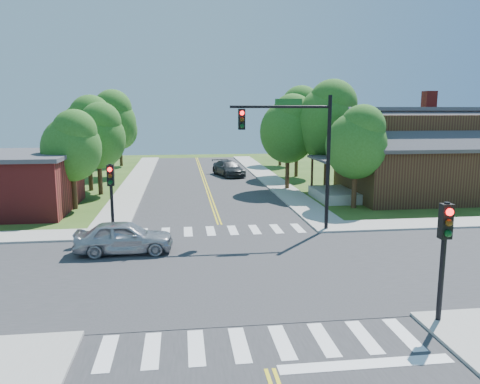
{
  "coord_description": "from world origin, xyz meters",
  "views": [
    {
      "loc": [
        -2.1,
        -18.12,
        6.47
      ],
      "look_at": [
        0.94,
        5.8,
        2.2
      ],
      "focal_mm": 35.0,
      "sensor_mm": 36.0,
      "label": 1
    }
  ],
  "objects": [
    {
      "name": "ground",
      "position": [
        0.0,
        0.0,
        0.0
      ],
      "size": [
        100.0,
        100.0,
        0.0
      ],
      "primitive_type": "plane",
      "color": "#2D4E18",
      "rests_on": "ground"
    },
    {
      "name": "road_ns",
      "position": [
        0.0,
        0.0,
        0.02
      ],
      "size": [
        10.0,
        90.0,
        0.04
      ],
      "primitive_type": "cube",
      "color": "#2D2D30",
      "rests_on": "ground"
    },
    {
      "name": "road_ew",
      "position": [
        0.0,
        0.0,
        0.03
      ],
      "size": [
        90.0,
        10.0,
        0.04
      ],
      "primitive_type": "cube",
      "color": "#2D2D30",
      "rests_on": "ground"
    },
    {
      "name": "intersection_patch",
      "position": [
        0.0,
        0.0,
        0.0
      ],
      "size": [
        10.2,
        10.2,
        0.06
      ],
      "primitive_type": "cube",
      "color": "#2D2D30",
      "rests_on": "ground"
    },
    {
      "name": "sidewalk_ne",
      "position": [
        15.82,
        15.82,
        0.07
      ],
      "size": [
        40.0,
        40.0,
        0.14
      ],
      "color": "#9E9B93",
      "rests_on": "ground"
    },
    {
      "name": "crosswalk_north",
      "position": [
        0.0,
        6.2,
        0.05
      ],
      "size": [
        8.85,
        2.0,
        0.01
      ],
      "color": "white",
      "rests_on": "ground"
    },
    {
      "name": "crosswalk_south",
      "position": [
        0.0,
        -6.2,
        0.05
      ],
      "size": [
        8.85,
        2.0,
        0.01
      ],
      "color": "white",
      "rests_on": "ground"
    },
    {
      "name": "centerline",
      "position": [
        0.0,
        0.0,
        0.05
      ],
      "size": [
        0.3,
        90.0,
        0.01
      ],
      "color": "yellow",
      "rests_on": "ground"
    },
    {
      "name": "stop_bar",
      "position": [
        2.5,
        -7.6,
        0.0
      ],
      "size": [
        4.6,
        0.45,
        0.09
      ],
      "primitive_type": "cube",
      "color": "white",
      "rests_on": "ground"
    },
    {
      "name": "signal_mast_ne",
      "position": [
        3.91,
        5.59,
        4.85
      ],
      "size": [
        5.3,
        0.42,
        7.2
      ],
      "color": "black",
      "rests_on": "ground"
    },
    {
      "name": "signal_pole_se",
      "position": [
        5.6,
        -5.62,
        2.66
      ],
      "size": [
        0.34,
        0.42,
        3.8
      ],
      "color": "black",
      "rests_on": "ground"
    },
    {
      "name": "signal_pole_nw",
      "position": [
        -5.6,
        5.58,
        2.66
      ],
      "size": [
        0.34,
        0.42,
        3.8
      ],
      "color": "black",
      "rests_on": "ground"
    },
    {
      "name": "house_ne",
      "position": [
        15.11,
        14.23,
        3.33
      ],
      "size": [
        13.05,
        8.8,
        7.11
      ],
      "color": "black",
      "rests_on": "ground"
    },
    {
      "name": "tree_e_a",
      "position": [
        9.36,
        11.18,
        4.46
      ],
      "size": [
        4.01,
        3.81,
        6.81
      ],
      "color": "#382314",
      "rests_on": "ground"
    },
    {
      "name": "tree_e_b",
      "position": [
        9.42,
        17.56,
        5.76
      ],
      "size": [
        5.17,
        4.91,
        8.79
      ],
      "color": "#382314",
      "rests_on": "ground"
    },
    {
      "name": "tree_e_c",
      "position": [
        9.13,
        26.03,
        5.71
      ],
      "size": [
        5.13,
        4.87,
        8.72
      ],
      "color": "#382314",
      "rests_on": "ground"
    },
    {
      "name": "tree_e_d",
      "position": [
        9.47,
        35.18,
        4.59
      ],
      "size": [
        4.12,
        3.92,
        7.01
      ],
      "color": "#382314",
      "rests_on": "ground"
    },
    {
      "name": "tree_w_a",
      "position": [
        -9.01,
        13.14,
        4.25
      ],
      "size": [
        3.82,
        3.63,
        6.5
      ],
      "color": "#382314",
      "rests_on": "ground"
    },
    {
      "name": "tree_w_b",
      "position": [
        -9.28,
        20.35,
        4.98
      ],
      "size": [
        4.48,
        4.25,
        7.61
      ],
      "color": "#382314",
      "rests_on": "ground"
    },
    {
      "name": "tree_w_c",
      "position": [
        -8.65,
        28.32,
        5.47
      ],
      "size": [
        4.91,
        4.67,
        8.35
      ],
      "color": "#382314",
      "rests_on": "ground"
    },
    {
      "name": "tree_w_d",
      "position": [
        -8.88,
        37.11,
        4.42
      ],
      "size": [
        3.97,
        3.77,
        6.75
      ],
      "color": "#382314",
      "rests_on": "ground"
    },
    {
      "name": "tree_house",
      "position": [
        6.54,
        18.66,
        5.05
      ],
      "size": [
        4.54,
        4.31,
        7.72
      ],
      "color": "#382314",
      "rests_on": "ground"
    },
    {
      "name": "tree_bldg",
      "position": [
        -8.21,
        18.42,
        4.61
      ],
      "size": [
        4.14,
        3.93,
        7.04
      ],
      "color": "#382314",
      "rests_on": "ground"
    },
    {
      "name": "car_silver",
      "position": [
        -4.73,
        2.84,
        0.74
      ],
      "size": [
        1.83,
        4.4,
        1.49
      ],
      "primitive_type": "imported",
      "rotation": [
        0.0,
        0.0,
        1.58
      ],
      "color": "#AEB0B5",
      "rests_on": "ground"
    },
    {
      "name": "car_dgrey",
      "position": [
        2.51,
        27.1,
        0.73
      ],
      "size": [
        4.66,
        6.09,
        1.46
      ],
      "primitive_type": "imported",
      "rotation": [
        0.0,
        0.0,
        0.27
      ],
      "color": "#2B2E30",
      "rests_on": "ground"
    }
  ]
}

